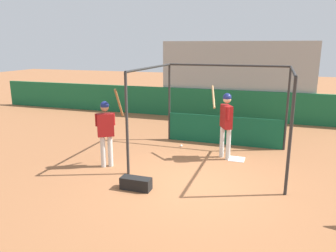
# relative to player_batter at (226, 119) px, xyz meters

# --- Properties ---
(ground_plane) EXTENTS (60.00, 60.00, 0.00)m
(ground_plane) POSITION_rel_player_batter_xyz_m (-0.43, -2.04, -1.17)
(ground_plane) COLOR #935B38
(outfield_wall) EXTENTS (24.00, 0.12, 1.30)m
(outfield_wall) POSITION_rel_player_batter_xyz_m (-0.43, 5.10, -0.52)
(outfield_wall) COLOR #196038
(outfield_wall) RESTS_ON ground
(bleacher_section) EXTENTS (6.50, 4.00, 3.38)m
(bleacher_section) POSITION_rel_player_batter_xyz_m (-0.43, 7.16, 0.51)
(bleacher_section) COLOR #9E9E99
(bleacher_section) RESTS_ON ground
(batting_cage) EXTENTS (3.84, 3.40, 2.60)m
(batting_cage) POSITION_rel_player_batter_xyz_m (-0.24, 0.70, -0.05)
(batting_cage) COLOR #282828
(batting_cage) RESTS_ON ground
(home_plate) EXTENTS (0.44, 0.44, 0.02)m
(home_plate) POSITION_rel_player_batter_xyz_m (0.36, -0.00, -1.16)
(home_plate) COLOR white
(home_plate) RESTS_ON ground
(player_batter) EXTENTS (0.75, 0.80, 2.04)m
(player_batter) POSITION_rel_player_batter_xyz_m (0.00, 0.00, 0.00)
(player_batter) COLOR silver
(player_batter) RESTS_ON ground
(player_waiting) EXTENTS (0.65, 0.70, 2.13)m
(player_waiting) POSITION_rel_player_batter_xyz_m (-2.88, -1.66, -0.09)
(player_waiting) COLOR silver
(player_waiting) RESTS_ON ground
(equipment_bag) EXTENTS (0.70, 0.28, 0.28)m
(equipment_bag) POSITION_rel_player_batter_xyz_m (-1.57, -2.75, -1.03)
(equipment_bag) COLOR black
(equipment_bag) RESTS_ON ground
(baseball) EXTENTS (0.07, 0.07, 0.07)m
(baseball) POSITION_rel_player_batter_xyz_m (-1.48, 0.63, -1.13)
(baseball) COLOR white
(baseball) RESTS_ON ground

